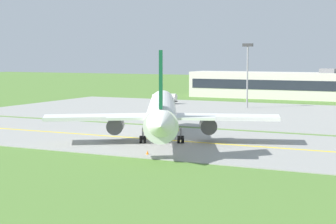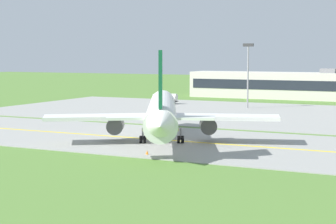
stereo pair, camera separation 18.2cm
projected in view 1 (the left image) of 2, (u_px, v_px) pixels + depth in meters
name	position (u px, v px, depth m)	size (l,w,h in m)	color
ground_plane	(184.00, 142.00, 81.33)	(500.00, 500.00, 0.00)	#517A33
taxiway_strip	(184.00, 142.00, 81.32)	(240.00, 28.00, 0.10)	gray
apron_pad	(318.00, 116.00, 114.65)	(140.00, 52.00, 0.10)	gray
taxiway_centreline	(184.00, 141.00, 81.32)	(220.00, 0.60, 0.01)	yellow
airplane_lead	(162.00, 113.00, 80.96)	(30.72, 37.10, 12.70)	white
service_truck_baggage	(165.00, 98.00, 143.46)	(6.05, 2.46, 2.65)	silver
terminal_building	(287.00, 86.00, 160.87)	(54.80, 10.58, 8.48)	beige
apron_light_mast	(247.00, 67.00, 131.26)	(2.40, 0.50, 14.70)	gray
traffic_cone_near_edge	(174.00, 127.00, 95.92)	(0.44, 0.44, 0.60)	orange
traffic_cone_mid_edge	(168.00, 126.00, 96.75)	(0.44, 0.44, 0.60)	orange
traffic_cone_far_edge	(147.00, 153.00, 70.70)	(0.44, 0.44, 0.60)	orange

